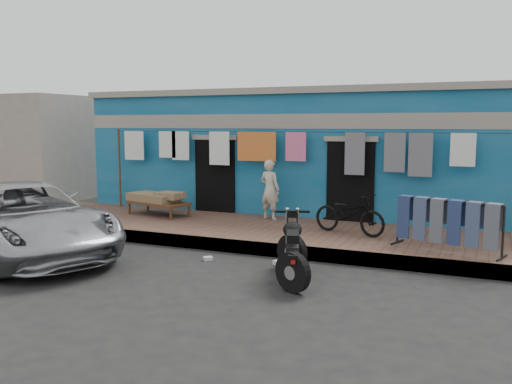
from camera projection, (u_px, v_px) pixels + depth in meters
name	position (u px, v px, depth m)	size (l,w,h in m)	color
ground	(209.00, 274.00, 9.01)	(80.00, 80.00, 0.00)	black
sidewalk	(274.00, 234.00, 11.73)	(28.00, 3.00, 0.25)	brown
curb	(247.00, 247.00, 10.41)	(28.00, 0.10, 0.25)	gray
building	(326.00, 153.00, 15.17)	(12.20, 5.20, 3.36)	#0E5581
neighbor_left	(30.00, 146.00, 19.49)	(6.00, 5.00, 3.40)	#9E9384
clothesline	(280.00, 152.00, 12.80)	(10.06, 0.06, 2.10)	brown
car	(22.00, 218.00, 10.24)	(2.29, 5.04, 1.42)	#A8A8AC
seated_person	(270.00, 190.00, 12.72)	(0.51, 0.34, 1.41)	beige
bicycle	(350.00, 209.00, 11.02)	(0.56, 1.58, 1.02)	black
motorcycle	(292.00, 248.00, 8.61)	(1.10, 1.73, 1.06)	black
charpoy	(159.00, 204.00, 13.33)	(1.83, 1.19, 0.57)	brown
jeans_rack	(447.00, 224.00, 9.56)	(2.01, 0.97, 0.95)	black
litter_a	(208.00, 259.00, 9.91)	(0.16, 0.12, 0.07)	silver
litter_b	(287.00, 261.00, 9.73)	(0.18, 0.14, 0.09)	silver
litter_c	(279.00, 263.00, 9.62)	(0.19, 0.15, 0.08)	silver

